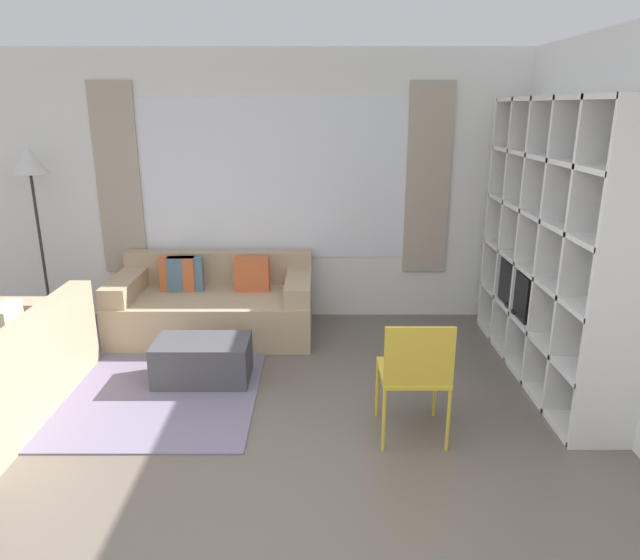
{
  "coord_description": "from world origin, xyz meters",
  "views": [
    {
      "loc": [
        0.47,
        -2.46,
        2.16
      ],
      "look_at": [
        0.46,
        1.83,
        0.85
      ],
      "focal_mm": 32.0,
      "sensor_mm": 36.0,
      "label": 1
    }
  ],
  "objects_px": {
    "floor_lamp": "(32,171)",
    "folding_chair": "(416,370)",
    "shelving_unit": "(557,246)",
    "ottoman": "(204,360)",
    "couch_main": "(216,305)"
  },
  "relations": [
    {
      "from": "floor_lamp",
      "to": "folding_chair",
      "type": "distance_m",
      "value": 4.14
    },
    {
      "from": "ottoman",
      "to": "folding_chair",
      "type": "height_order",
      "value": "folding_chair"
    },
    {
      "from": "shelving_unit",
      "to": "floor_lamp",
      "type": "height_order",
      "value": "shelving_unit"
    },
    {
      "from": "ottoman",
      "to": "folding_chair",
      "type": "xyz_separation_m",
      "value": [
        1.58,
        -0.87,
        0.34
      ]
    },
    {
      "from": "shelving_unit",
      "to": "floor_lamp",
      "type": "distance_m",
      "value": 4.79
    },
    {
      "from": "shelving_unit",
      "to": "couch_main",
      "type": "height_order",
      "value": "shelving_unit"
    },
    {
      "from": "shelving_unit",
      "to": "ottoman",
      "type": "xyz_separation_m",
      "value": [
        -2.83,
        -0.15,
        -0.93
      ]
    },
    {
      "from": "floor_lamp",
      "to": "ottoman",
      "type": "bearing_deg",
      "value": -34.74
    },
    {
      "from": "shelving_unit",
      "to": "couch_main",
      "type": "xyz_separation_m",
      "value": [
        -2.91,
        0.89,
        -0.81
      ]
    },
    {
      "from": "shelving_unit",
      "to": "folding_chair",
      "type": "height_order",
      "value": "shelving_unit"
    },
    {
      "from": "folding_chair",
      "to": "ottoman",
      "type": "bearing_deg",
      "value": -28.84
    },
    {
      "from": "shelving_unit",
      "to": "ottoman",
      "type": "height_order",
      "value": "shelving_unit"
    },
    {
      "from": "couch_main",
      "to": "floor_lamp",
      "type": "height_order",
      "value": "floor_lamp"
    },
    {
      "from": "floor_lamp",
      "to": "folding_chair",
      "type": "relative_size",
      "value": 2.09
    },
    {
      "from": "floor_lamp",
      "to": "folding_chair",
      "type": "bearing_deg",
      "value": -32.09
    }
  ]
}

